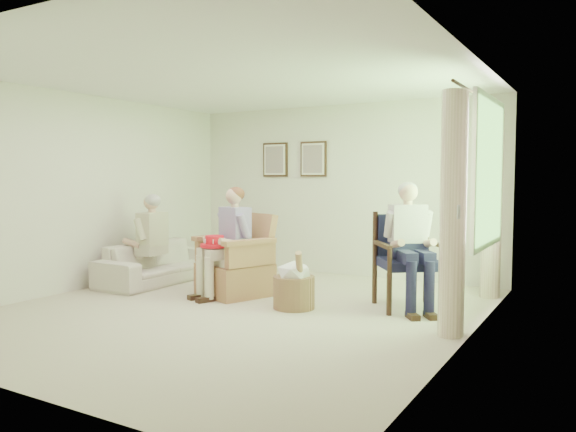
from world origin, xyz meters
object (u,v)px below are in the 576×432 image
object	(u,v)px
wood_armchair	(411,257)
red_hat	(215,243)
person_wicker	(230,234)
sofa	(160,262)
hatbox	(294,285)
person_dark	(407,236)
person_sofa	(148,235)
wicker_armchair	(236,269)

from	to	relation	value
wood_armchair	red_hat	distance (m)	2.37
person_wicker	sofa	bearing A→B (deg)	-170.61
hatbox	red_hat	bearing A→B (deg)	-178.22
wood_armchair	person_dark	xyz separation A→B (m)	(0.00, -0.18, 0.26)
person_sofa	person_wicker	bearing A→B (deg)	83.61
wood_armchair	sofa	world-z (taller)	wood_armchair
person_sofa	red_hat	xyz separation A→B (m)	(1.35, -0.26, 0.00)
wicker_armchair	person_wicker	xyz separation A→B (m)	(0.00, -0.14, 0.46)
sofa	person_dark	xyz separation A→B (m)	(3.59, 0.12, 0.56)
red_hat	hatbox	world-z (taller)	red_hat
person_wicker	person_dark	bearing A→B (deg)	32.49
wood_armchair	person_wicker	distance (m)	2.23
sofa	red_hat	bearing A→B (deg)	-109.95
sofa	hatbox	world-z (taller)	hatbox
wood_armchair	person_sofa	xyz separation A→B (m)	(-3.59, -0.53, 0.11)
sofa	red_hat	distance (m)	1.50
person_dark	hatbox	distance (m)	1.39
hatbox	wood_armchair	bearing A→B (deg)	33.79
wood_armchair	person_wicker	size ratio (longest dim) A/B	0.79
sofa	red_hat	size ratio (longest dim) A/B	5.51
person_dark	sofa	bearing A→B (deg)	145.20
red_hat	hatbox	xyz separation A→B (m)	(1.11, 0.03, -0.42)
hatbox	sofa	bearing A→B (deg)	169.47
sofa	person_wicker	world-z (taller)	person_wicker
sofa	person_dark	size ratio (longest dim) A/B	1.36
person_sofa	red_hat	bearing A→B (deg)	75.59
person_dark	red_hat	bearing A→B (deg)	158.62
wicker_armchair	person_wicker	size ratio (longest dim) A/B	0.77
sofa	red_hat	world-z (taller)	red_hat
hatbox	person_wicker	bearing A→B (deg)	171.35
person_dark	hatbox	size ratio (longest dim) A/B	2.03
sofa	hatbox	bearing A→B (deg)	-100.53
wicker_armchair	red_hat	size ratio (longest dim) A/B	2.96
sofa	wicker_armchair	bearing A→B (deg)	-96.55
wicker_armchair	red_hat	distance (m)	0.50
wicker_armchair	hatbox	size ratio (longest dim) A/B	1.48
sofa	hatbox	xyz separation A→B (m)	(2.46, -0.46, -0.01)
person_dark	hatbox	xyz separation A→B (m)	(-1.13, -0.58, -0.57)
red_hat	sofa	bearing A→B (deg)	160.05
sofa	person_sofa	distance (m)	0.48
sofa	person_dark	bearing A→B (deg)	-88.04
person_dark	wicker_armchair	bearing A→B (deg)	150.93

